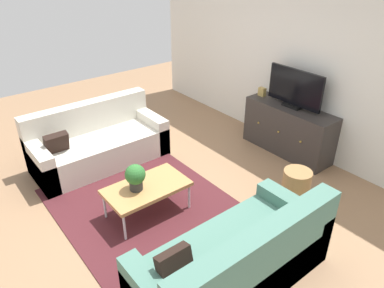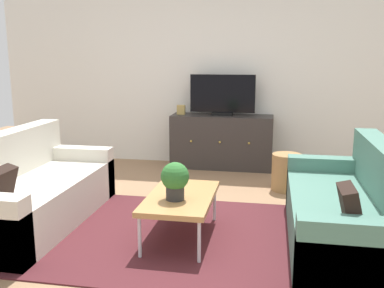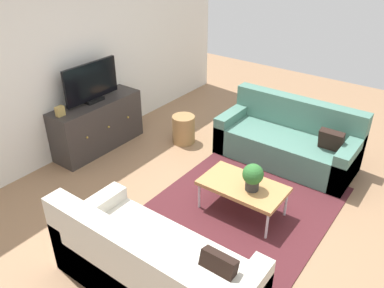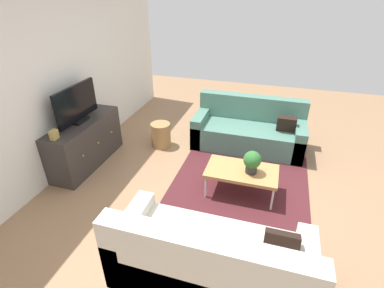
% 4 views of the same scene
% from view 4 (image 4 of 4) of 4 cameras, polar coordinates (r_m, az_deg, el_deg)
% --- Properties ---
extents(ground_plane, '(10.00, 10.00, 0.00)m').
position_cam_4_polar(ground_plane, '(4.13, 6.80, -9.30)').
color(ground_plane, '#997251').
extents(wall_back, '(6.40, 0.12, 2.70)m').
position_cam_4_polar(wall_back, '(4.56, -25.91, 11.02)').
color(wall_back, silver).
rests_on(wall_back, ground_plane).
extents(area_rug, '(2.50, 1.90, 0.01)m').
position_cam_4_polar(area_rug, '(4.11, 8.88, -9.57)').
color(area_rug, '#4C1E23').
rests_on(area_rug, ground_plane).
extents(couch_left_side, '(0.83, 1.86, 0.84)m').
position_cam_4_polar(couch_left_side, '(2.92, 3.52, -22.52)').
color(couch_left_side, beige).
rests_on(couch_left_side, ground_plane).
extents(couch_right_side, '(0.83, 1.86, 0.84)m').
position_cam_4_polar(couch_right_side, '(5.18, 11.14, 2.62)').
color(couch_right_side, '#4C7A6B').
rests_on(couch_right_side, ground_plane).
extents(coffee_table, '(0.54, 0.94, 0.38)m').
position_cam_4_polar(coffee_table, '(3.93, 9.77, -5.42)').
color(coffee_table, '#B7844C').
rests_on(coffee_table, ground_plane).
extents(potted_plant, '(0.23, 0.23, 0.31)m').
position_cam_4_polar(potted_plant, '(3.79, 11.74, -3.35)').
color(potted_plant, '#2D2D2D').
rests_on(potted_plant, coffee_table).
extents(tv_console, '(1.39, 0.47, 0.73)m').
position_cam_4_polar(tv_console, '(4.81, -20.20, 0.22)').
color(tv_console, '#332D2B').
rests_on(tv_console, ground_plane).
extents(flat_screen_tv, '(0.88, 0.16, 0.55)m').
position_cam_4_polar(flat_screen_tv, '(4.57, -21.78, 7.25)').
color(flat_screen_tv, black).
rests_on(flat_screen_tv, tv_console).
extents(mantel_clock, '(0.11, 0.07, 0.13)m').
position_cam_4_polar(mantel_clock, '(4.25, -25.53, 1.66)').
color(mantel_clock, tan).
rests_on(mantel_clock, tv_console).
extents(wicker_basket, '(0.34, 0.34, 0.43)m').
position_cam_4_polar(wicker_basket, '(5.11, -6.15, 1.81)').
color(wicker_basket, '#9E7547').
rests_on(wicker_basket, ground_plane).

